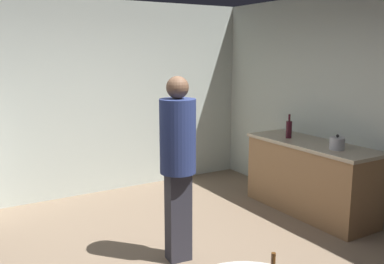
# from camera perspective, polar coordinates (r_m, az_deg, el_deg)

# --- Properties ---
(wall_back) EXTENTS (5.32, 0.06, 2.70)m
(wall_back) POSITION_cam_1_polar(r_m,az_deg,el_deg) (6.04, -15.27, 4.19)
(wall_back) COLOR beige
(wall_back) RESTS_ON ground_plane
(wall_side_right) EXTENTS (0.06, 5.20, 2.70)m
(wall_side_right) POSITION_cam_1_polar(r_m,az_deg,el_deg) (5.33, 22.34, 2.92)
(wall_side_right) COLOR beige
(wall_side_right) RESTS_ON ground_plane
(kitchen_counter) EXTENTS (0.64, 1.75, 0.90)m
(kitchen_counter) POSITION_cam_1_polar(r_m,az_deg,el_deg) (5.55, 15.51, -5.87)
(kitchen_counter) COLOR olive
(kitchen_counter) RESTS_ON ground_plane
(kettle) EXTENTS (0.24, 0.17, 0.18)m
(kettle) POSITION_cam_1_polar(r_m,az_deg,el_deg) (5.12, 18.85, -1.45)
(kettle) COLOR #B2B2B7
(kettle) RESTS_ON kitchen_counter
(wine_bottle_on_counter) EXTENTS (0.08, 0.08, 0.31)m
(wine_bottle_on_counter) POSITION_cam_1_polar(r_m,az_deg,el_deg) (5.62, 12.83, 0.40)
(wine_bottle_on_counter) COLOR #3F141E
(wine_bottle_on_counter) RESTS_ON kitchen_counter
(person_in_navy_shirt) EXTENTS (0.37, 0.37, 1.78)m
(person_in_navy_shirt) POSITION_cam_1_polar(r_m,az_deg,el_deg) (3.99, -1.90, -3.08)
(person_in_navy_shirt) COLOR #2D2D38
(person_in_navy_shirt) RESTS_ON ground_plane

